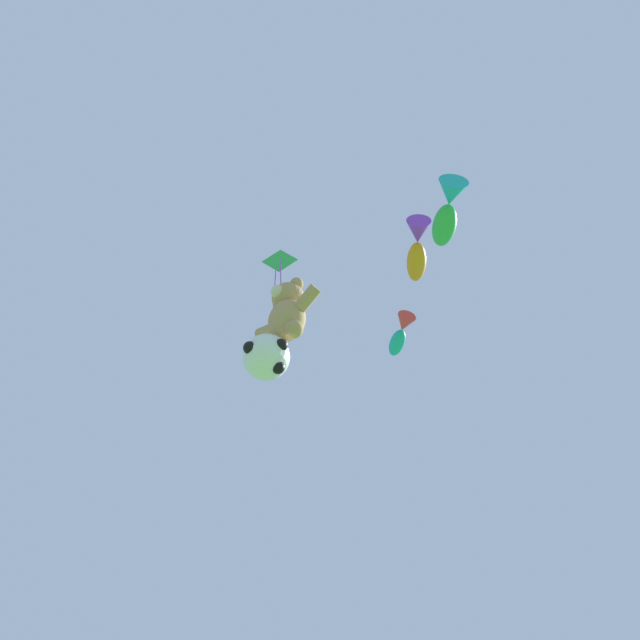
% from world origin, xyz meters
% --- Properties ---
extents(teddy_bear_kite, '(1.88, 0.83, 1.90)m').
position_xyz_m(teddy_bear_kite, '(-0.02, 3.26, 13.07)').
color(teddy_bear_kite, tan).
extents(soccer_ball_kite, '(1.05, 1.04, 0.96)m').
position_xyz_m(soccer_ball_kite, '(-0.38, 3.11, 11.85)').
color(soccer_ball_kite, white).
extents(fish_kite_emerald, '(1.79, 1.65, 0.73)m').
position_xyz_m(fish_kite_emerald, '(3.11, 5.51, 16.34)').
color(fish_kite_emerald, green).
extents(fish_kite_tangerine, '(1.75, 1.80, 0.66)m').
position_xyz_m(fish_kite_tangerine, '(1.55, 6.37, 17.36)').
color(fish_kite_tangerine, orange).
extents(fish_kite_teal, '(1.49, 1.18, 0.53)m').
position_xyz_m(fish_kite_teal, '(-0.45, 7.87, 16.74)').
color(fish_kite_teal, '#19ADB2').
extents(diamond_kite, '(0.79, 0.70, 2.91)m').
position_xyz_m(diamond_kite, '(-1.73, 4.33, 17.75)').
color(diamond_kite, green).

